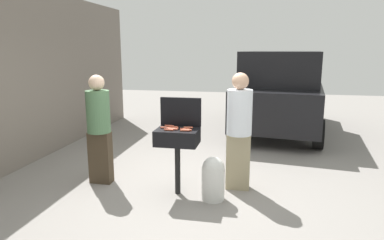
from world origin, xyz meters
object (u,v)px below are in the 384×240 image
object	(u,v)px
person_right	(239,127)
parked_minivan	(282,91)
bbq_grill	(177,139)
hot_dog_2	(185,129)
hot_dog_6	(173,129)
propane_tank	(213,178)
hot_dog_7	(187,130)
hot_dog_5	(188,128)
person_left	(99,125)
hot_dog_8	(174,127)
hot_dog_10	(171,129)
hot_dog_1	(174,128)
hot_dog_4	(169,130)
hot_dog_0	(185,130)
hot_dog_9	(169,126)
hot_dog_3	(165,128)

from	to	relation	value
person_right	parked_minivan	size ratio (longest dim) A/B	0.38
person_right	bbq_grill	bearing A→B (deg)	31.91
hot_dog_2	hot_dog_6	distance (m)	0.17
propane_tank	person_right	xyz separation A→B (m)	(0.31, 0.46, 0.63)
hot_dog_7	parked_minivan	bearing A→B (deg)	71.37
hot_dog_2	hot_dog_5	distance (m)	0.10
hot_dog_5	person_left	xyz separation A→B (m)	(-1.43, 0.11, -0.06)
hot_dog_5	person_left	distance (m)	1.43
hot_dog_5	hot_dog_6	size ratio (longest dim) A/B	1.00
bbq_grill	hot_dog_6	distance (m)	0.18
hot_dog_8	hot_dog_10	size ratio (longest dim) A/B	1.00
hot_dog_8	propane_tank	world-z (taller)	hot_dog_8
propane_tank	hot_dog_6	bearing A→B (deg)	176.88
parked_minivan	bbq_grill	bearing A→B (deg)	76.76
hot_dog_5	hot_dog_7	world-z (taller)	same
hot_dog_7	person_left	xyz separation A→B (m)	(-1.44, 0.25, -0.06)
hot_dog_7	hot_dog_10	size ratio (longest dim) A/B	1.00
hot_dog_7	person_left	world-z (taller)	person_left
hot_dog_1	hot_dog_4	size ratio (longest dim) A/B	1.00
hot_dog_0	hot_dog_7	xyz separation A→B (m)	(0.02, 0.03, 0.00)
bbq_grill	hot_dog_4	distance (m)	0.22
hot_dog_5	hot_dog_10	bearing A→B (deg)	-152.40
hot_dog_4	hot_dog_10	xyz separation A→B (m)	(0.02, 0.07, 0.00)
hot_dog_0	hot_dog_8	size ratio (longest dim) A/B	1.00
hot_dog_9	propane_tank	bearing A→B (deg)	-18.91
hot_dog_2	propane_tank	xyz separation A→B (m)	(0.42, -0.08, -0.66)
hot_dog_1	hot_dog_9	world-z (taller)	same
hot_dog_9	person_left	world-z (taller)	person_left
hot_dog_4	parked_minivan	xyz separation A→B (m)	(1.76, 4.50, 0.05)
hot_dog_0	hot_dog_8	xyz separation A→B (m)	(-0.21, 0.18, 0.00)
hot_dog_0	hot_dog_3	xyz separation A→B (m)	(-0.32, 0.12, 0.00)
hot_dog_5	hot_dog_10	size ratio (longest dim) A/B	1.00
hot_dog_7	parked_minivan	size ratio (longest dim) A/B	0.03
hot_dog_0	propane_tank	world-z (taller)	hot_dog_0
hot_dog_3	parked_minivan	xyz separation A→B (m)	(1.84, 4.38, 0.05)
hot_dog_2	hot_dog_8	size ratio (longest dim) A/B	1.00
hot_dog_9	person_left	xyz separation A→B (m)	(-1.13, 0.05, -0.06)
hot_dog_7	hot_dog_10	distance (m)	0.24
hot_dog_0	hot_dog_6	xyz separation A→B (m)	(-0.18, 0.03, 0.00)
person_left	parked_minivan	xyz separation A→B (m)	(2.94, 4.21, 0.10)
person_right	hot_dog_6	bearing A→B (deg)	34.60
hot_dog_4	parked_minivan	size ratio (longest dim) A/B	0.03
hot_dog_5	propane_tank	size ratio (longest dim) A/B	0.21
hot_dog_0	hot_dog_10	size ratio (longest dim) A/B	1.00
hot_dog_8	person_right	bearing A→B (deg)	17.26
hot_dog_3	propane_tank	distance (m)	0.98
hot_dog_6	parked_minivan	size ratio (longest dim) A/B	0.03
hot_dog_2	hot_dog_0	bearing A→B (deg)	-77.19
bbq_grill	hot_dog_0	distance (m)	0.23
hot_dog_3	person_left	world-z (taller)	person_left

